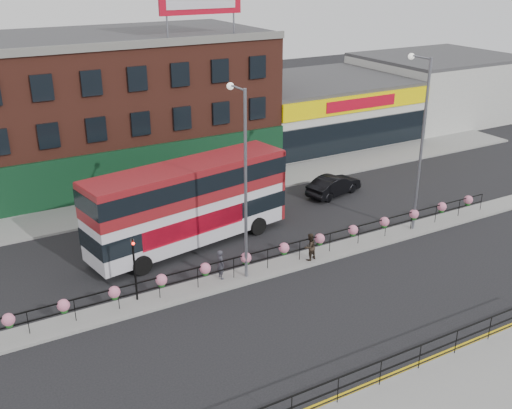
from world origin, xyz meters
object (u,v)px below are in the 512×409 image
car (334,185)px  pedestrian_b (310,247)px  lamp_column_east (420,130)px  lamp_column_west (243,169)px  pedestrian_a (221,264)px  double_decker_bus (189,196)px

car → pedestrian_b: pedestrian_b is taller
car → lamp_column_east: 8.83m
pedestrian_b → lamp_column_west: (-3.85, 0.33, 4.97)m
pedestrian_a → lamp_column_west: size_ratio=0.16×
double_decker_bus → lamp_column_west: (0.83, -4.80, 2.91)m
lamp_column_east → pedestrian_b: bearing=-176.0°
double_decker_bus → pedestrian_a: bearing=-94.8°
pedestrian_a → lamp_column_west: 5.10m
double_decker_bus → lamp_column_east: (12.40, -4.59, 3.21)m
pedestrian_a → pedestrian_b: (5.06, -0.55, -0.02)m
car → lamp_column_west: size_ratio=0.47×
car → pedestrian_b: bearing=122.5°
double_decker_bus → lamp_column_west: size_ratio=1.27×
pedestrian_a → lamp_column_east: 13.82m
pedestrian_a → lamp_column_east: (12.79, -0.01, 5.25)m
car → pedestrian_a: 13.97m
car → pedestrian_a: bearing=105.7°
car → lamp_column_east: size_ratio=0.44×
pedestrian_b → pedestrian_a: bearing=-18.2°
double_decker_bus → lamp_column_east: lamp_column_east is taller
double_decker_bus → car: bearing=11.1°
car → lamp_column_west: (-10.94, -7.10, 5.18)m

